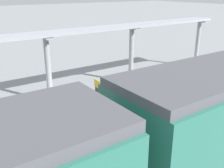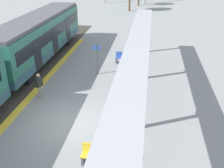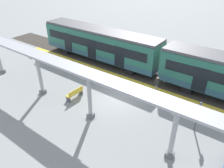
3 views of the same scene
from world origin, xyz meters
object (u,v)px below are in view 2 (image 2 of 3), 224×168
object	(u,v)px
platform_info_sign	(96,56)
passenger_waiting_near_edge	(39,83)
train_far_carriage	(39,37)
canopy_pillar_third	(133,97)
canopy_pillar_fifth	(143,33)
bench_mid_platform	(125,57)
canopy_pillar_fourth	(140,55)
trash_bin	(129,43)
bench_near_end	(100,155)

from	to	relation	value
platform_info_sign	passenger_waiting_near_edge	distance (m)	4.79
train_far_carriage	platform_info_sign	xyz separation A→B (m)	(5.07, -2.39, -0.50)
train_far_carriage	platform_info_sign	distance (m)	5.63
train_far_carriage	canopy_pillar_third	world-z (taller)	train_far_carriage
canopy_pillar_fifth	bench_mid_platform	size ratio (longest dim) A/B	2.28
canopy_pillar_third	platform_info_sign	bearing A→B (deg)	115.10
canopy_pillar_fourth	platform_info_sign	bearing A→B (deg)	171.47
canopy_pillar_third	trash_bin	distance (m)	12.91
canopy_pillar_third	platform_info_sign	distance (m)	7.08
train_far_carriage	canopy_pillar_fourth	distance (m)	8.55
trash_bin	platform_info_sign	distance (m)	6.66
train_far_carriage	platform_info_sign	size ratio (longest dim) A/B	6.31
canopy_pillar_third	canopy_pillar_fifth	world-z (taller)	same
canopy_pillar_fifth	passenger_waiting_near_edge	xyz separation A→B (m)	(-5.57, -9.33, -0.77)
canopy_pillar_fourth	platform_info_sign	size ratio (longest dim) A/B	1.56
trash_bin	passenger_waiting_near_edge	distance (m)	11.26
canopy_pillar_fourth	trash_bin	distance (m)	7.08
canopy_pillar_third	canopy_pillar_fourth	bearing A→B (deg)	90.00
canopy_pillar_fifth	passenger_waiting_near_edge	distance (m)	10.89
canopy_pillar_fifth	trash_bin	world-z (taller)	canopy_pillar_fifth
train_far_carriage	canopy_pillar_fourth	xyz separation A→B (m)	(8.07, -2.84, -0.09)
bench_mid_platform	platform_info_sign	distance (m)	3.19
bench_mid_platform	trash_bin	bearing A→B (deg)	91.12
canopy_pillar_third	platform_info_sign	xyz separation A→B (m)	(-3.00, 6.40, -0.41)
canopy_pillar_fourth	canopy_pillar_fifth	size ratio (longest dim) A/B	1.00
passenger_waiting_near_edge	trash_bin	bearing A→B (deg)	67.70
bench_near_end	passenger_waiting_near_edge	xyz separation A→B (m)	(-4.50, 4.96, 0.53)
bench_near_end	canopy_pillar_third	bearing A→B (deg)	67.43
canopy_pillar_fourth	bench_mid_platform	xyz separation A→B (m)	(-1.23, 2.95, -1.30)
train_far_carriage	trash_bin	world-z (taller)	train_far_carriage
bench_near_end	passenger_waiting_near_edge	world-z (taller)	passenger_waiting_near_edge
canopy_pillar_fourth	trash_bin	size ratio (longest dim) A/B	3.81
bench_mid_platform	platform_info_sign	xyz separation A→B (m)	(-1.77, -2.50, 0.89)
train_far_carriage	canopy_pillar_fifth	distance (m)	8.58
canopy_pillar_fourth	platform_info_sign	xyz separation A→B (m)	(-3.00, 0.45, -0.41)
platform_info_sign	bench_mid_platform	bearing A→B (deg)	54.75
canopy_pillar_third	passenger_waiting_near_edge	world-z (taller)	canopy_pillar_third
bench_near_end	bench_mid_platform	world-z (taller)	same
train_far_carriage	canopy_pillar_third	distance (m)	11.93
canopy_pillar_third	platform_info_sign	world-z (taller)	canopy_pillar_third
canopy_pillar_fourth	canopy_pillar_fifth	xyz separation A→B (m)	(0.00, 5.76, 0.00)
bench_mid_platform	passenger_waiting_near_edge	distance (m)	7.85
passenger_waiting_near_edge	bench_mid_platform	bearing A→B (deg)	56.33
trash_bin	train_far_carriage	bearing A→B (deg)	-149.43
canopy_pillar_third	canopy_pillar_fifth	xyz separation A→B (m)	(0.00, 11.71, 0.00)
canopy_pillar_fifth	train_far_carriage	bearing A→B (deg)	-160.10
train_far_carriage	passenger_waiting_near_edge	bearing A→B (deg)	-68.70
canopy_pillar_fourth	trash_bin	xyz separation A→B (m)	(-1.31, 6.83, -1.29)
canopy_pillar_fifth	platform_info_sign	world-z (taller)	canopy_pillar_fifth
train_far_carriage	trash_bin	distance (m)	7.98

